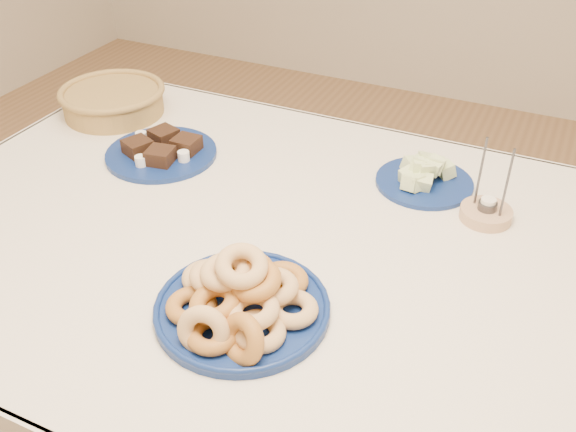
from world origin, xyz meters
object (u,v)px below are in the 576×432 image
at_px(brownie_plate, 161,151).
at_px(dining_table, 298,285).
at_px(melon_plate, 424,176).
at_px(wicker_basket, 113,100).
at_px(donut_platter, 241,301).
at_px(candle_holder, 486,212).

bearing_deg(brownie_plate, dining_table, -21.99).
relative_size(melon_plate, wicker_basket, 0.87).
distance_m(dining_table, donut_platter, 0.26).
relative_size(dining_table, wicker_basket, 5.37).
distance_m(donut_platter, brownie_plate, 0.60).
xyz_separation_m(melon_plate, wicker_basket, (-0.86, 0.00, 0.02)).
bearing_deg(melon_plate, donut_platter, -107.09).
xyz_separation_m(donut_platter, wicker_basket, (-0.69, 0.55, 0.01)).
height_order(dining_table, wicker_basket, wicker_basket).
xyz_separation_m(brownie_plate, wicker_basket, (-0.25, 0.14, 0.03)).
bearing_deg(dining_table, donut_platter, -91.70).
height_order(melon_plate, brownie_plate, melon_plate).
height_order(brownie_plate, candle_holder, candle_holder).
bearing_deg(wicker_basket, dining_table, -24.95).
height_order(dining_table, brownie_plate, brownie_plate).
bearing_deg(melon_plate, brownie_plate, -166.85).
xyz_separation_m(dining_table, candle_holder, (0.31, 0.25, 0.12)).
distance_m(dining_table, wicker_basket, 0.78).
xyz_separation_m(melon_plate, candle_holder, (0.15, -0.08, -0.01)).
bearing_deg(wicker_basket, candle_holder, -4.44).
height_order(melon_plate, wicker_basket, same).
height_order(dining_table, candle_holder, candle_holder).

